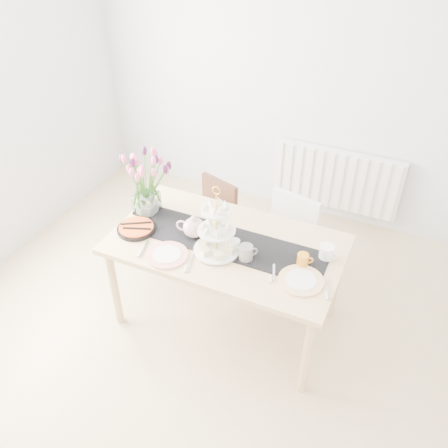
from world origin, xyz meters
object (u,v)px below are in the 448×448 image
at_px(tulip_vase, 143,175).
at_px(mug_white, 234,246).
at_px(radiator, 336,179).
at_px(teapot, 194,228).
at_px(dining_table, 226,251).
at_px(mug_orange, 303,260).
at_px(chair_brown, 212,217).
at_px(tart_tin, 136,228).
at_px(cream_jug, 327,252).
at_px(chair_white, 286,238).
at_px(mug_grey, 246,253).
at_px(cake_stand, 217,236).
at_px(plate_left, 167,255).
at_px(plate_right, 301,280).

height_order(tulip_vase, mug_white, tulip_vase).
xyz_separation_m(radiator, teapot, (-0.64, -1.67, 0.38)).
xyz_separation_m(dining_table, mug_orange, (0.55, -0.01, 0.12)).
relative_size(chair_brown, tart_tin, 2.75).
distance_m(radiator, cream_jug, 1.57).
relative_size(chair_brown, chair_white, 0.92).
relative_size(dining_table, tulip_vase, 2.71).
distance_m(teapot, mug_white, 0.32).
distance_m(mug_grey, mug_white, 0.11).
bearing_deg(cake_stand, mug_white, 24.23).
bearing_deg(teapot, mug_grey, -19.83).
height_order(cake_stand, mug_orange, cake_stand).
bearing_deg(plate_left, tart_tin, 155.76).
bearing_deg(mug_orange, chair_white, 95.89).
xyz_separation_m(chair_brown, teapot, (0.18, -0.65, 0.39)).
xyz_separation_m(dining_table, mug_grey, (0.19, -0.11, 0.13)).
relative_size(radiator, mug_grey, 10.89).
distance_m(chair_white, teapot, 0.85).
height_order(teapot, cream_jug, teapot).
relative_size(radiator, dining_table, 0.75).
distance_m(cake_stand, mug_white, 0.15).
distance_m(teapot, tart_tin, 0.43).
bearing_deg(mug_orange, plate_left, 178.50).
distance_m(cake_stand, mug_grey, 0.22).
distance_m(chair_brown, cream_jug, 1.24).
bearing_deg(dining_table, tart_tin, -167.49).
bearing_deg(mug_orange, plate_right, -95.72).
bearing_deg(cake_stand, dining_table, 79.85).
relative_size(teapot, plate_right, 0.86).
relative_size(teapot, mug_grey, 2.24).
relative_size(chair_white, cake_stand, 1.79).
bearing_deg(teapot, chair_brown, 96.09).
height_order(cream_jug, mug_white, cream_jug).
xyz_separation_m(tulip_vase, tart_tin, (0.05, -0.23, -0.31)).
height_order(radiator, tulip_vase, tulip_vase).
bearing_deg(plate_left, chair_brown, 97.10).
distance_m(dining_table, mug_white, 0.16).
height_order(tulip_vase, tart_tin, tulip_vase).
xyz_separation_m(cake_stand, plate_left, (-0.28, -0.18, -0.12)).
distance_m(cream_jug, mug_grey, 0.53).
bearing_deg(mug_white, chair_white, 104.14).
distance_m(cake_stand, plate_right, 0.62).
relative_size(cake_stand, mug_white, 5.09).
height_order(plate_left, plate_right, same).
relative_size(radiator, tulip_vase, 2.03).
xyz_separation_m(tulip_vase, plate_left, (0.39, -0.38, -0.31)).
bearing_deg(dining_table, chair_white, 63.41).
height_order(dining_table, tart_tin, tart_tin).
xyz_separation_m(cake_stand, teapot, (-0.21, 0.08, -0.06)).
relative_size(mug_white, plate_left, 0.32).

